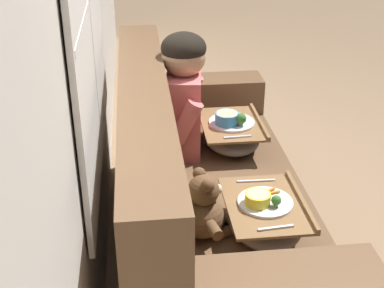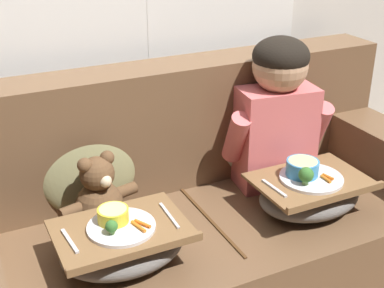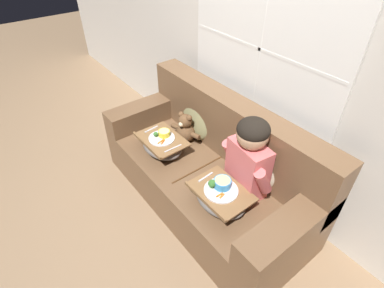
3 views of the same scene
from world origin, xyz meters
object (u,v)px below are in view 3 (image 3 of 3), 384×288
Objects in this scene: throw_pillow_behind_teddy at (197,119)px; lap_tray_child at (220,196)px; child_figure at (250,154)px; teddy_bear at (185,130)px; couch at (209,170)px; lap_tray_teddy at (162,144)px; throw_pillow_behind_child at (259,163)px.

throw_pillow_behind_teddy is 0.95× the size of lap_tray_child.
child_figure is 0.81m from teddy_bear.
couch reaches higher than lap_tray_teddy.
throw_pillow_behind_child is at bearing 23.33° from couch.
teddy_bear is 0.26m from lap_tray_teddy.
couch reaches higher than throw_pillow_behind_child.
lap_tray_teddy is at bearing -90.08° from throw_pillow_behind_teddy.
throw_pillow_behind_child is 0.64× the size of child_figure.
lap_tray_child is at bearing -18.13° from teddy_bear.
teddy_bear is at bearing 175.94° from couch.
lap_tray_teddy is at bearing -161.73° from child_figure.
throw_pillow_behind_teddy reaches higher than lap_tray_child.
throw_pillow_behind_teddy is 1.30× the size of teddy_bear.
lap_tray_child is 0.99× the size of lap_tray_teddy.
lap_tray_child reaches higher than lap_tray_teddy.
throw_pillow_behind_teddy is at bearing 156.67° from couch.
lap_tray_child is 0.78m from lap_tray_teddy.
teddy_bear is (0.00, -0.14, -0.06)m from throw_pillow_behind_teddy.
couch is 3.08× the size of child_figure.
lap_tray_child is at bearing -26.91° from throw_pillow_behind_teddy.
lap_tray_child is (0.78, -0.39, -0.11)m from throw_pillow_behind_teddy.
throw_pillow_behind_teddy is at bearing 90.41° from teddy_bear.
throw_pillow_behind_child is at bearing 26.85° from lap_tray_teddy.
throw_pillow_behind_teddy is 0.88m from lap_tray_child.
child_figure is (0.78, -0.14, 0.17)m from throw_pillow_behind_teddy.
throw_pillow_behind_teddy is at bearing 169.99° from child_figure.
throw_pillow_behind_teddy is 0.15m from teddy_bear.
teddy_bear is 0.72× the size of lap_tray_teddy.
throw_pillow_behind_teddy reaches higher than lap_tray_teddy.
lap_tray_teddy is (-0.78, -0.00, -0.00)m from lap_tray_child.
throw_pillow_behind_child is at bearing 89.72° from lap_tray_child.
lap_tray_teddy is at bearing -90.35° from teddy_bear.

